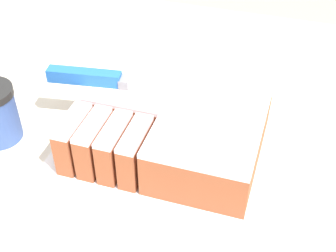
{
  "coord_description": "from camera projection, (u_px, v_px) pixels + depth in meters",
  "views": [
    {
      "loc": [
        0.21,
        -0.52,
        1.48
      ],
      "look_at": [
        0.04,
        0.02,
        1.0
      ],
      "focal_mm": 50.0,
      "sensor_mm": 36.0,
      "label": 1
    }
  ],
  "objects": [
    {
      "name": "cake_board",
      "position": [
        168.0,
        146.0,
        0.77
      ],
      "size": [
        0.35,
        0.29,
        0.01
      ],
      "color": "silver",
      "rests_on": "countertop"
    },
    {
      "name": "cake",
      "position": [
        171.0,
        125.0,
        0.74
      ],
      "size": [
        0.3,
        0.23,
        0.08
      ],
      "color": "#994C2D",
      "rests_on": "cake_board"
    },
    {
      "name": "knife",
      "position": [
        103.0,
        79.0,
        0.76
      ],
      "size": [
        0.31,
        0.07,
        0.02
      ],
      "rotation": [
        0.0,
        0.0,
        0.15
      ],
      "color": "silver",
      "rests_on": "cake"
    }
  ]
}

